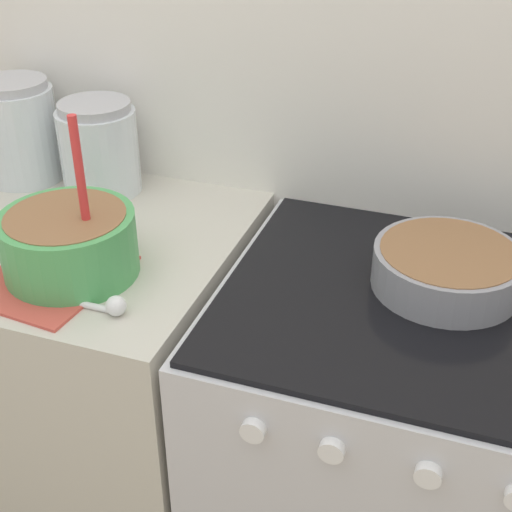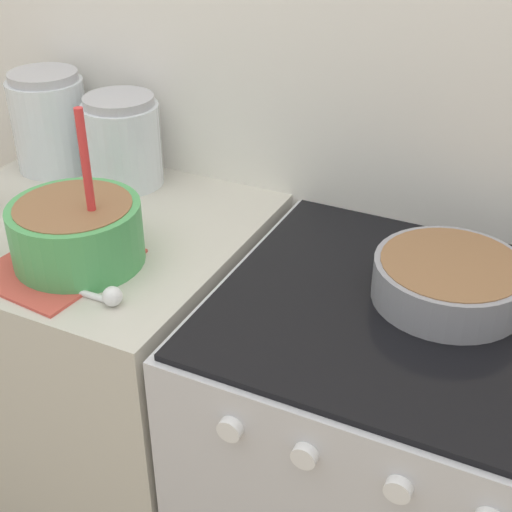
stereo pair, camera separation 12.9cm
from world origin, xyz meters
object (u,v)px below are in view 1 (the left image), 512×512
object	(u,v)px
stove	(392,478)
storage_jar_middle	(100,154)
storage_jar_left	(20,137)
mixing_bowl	(69,240)
baking_pan	(447,268)

from	to	relation	value
stove	storage_jar_middle	xyz separation A→B (m)	(-0.75, 0.21, 0.55)
storage_jar_left	storage_jar_middle	size ratio (longest dim) A/B	1.13
mixing_bowl	storage_jar_left	xyz separation A→B (m)	(-0.33, 0.33, 0.03)
mixing_bowl	storage_jar_middle	xyz separation A→B (m)	(-0.12, 0.33, 0.02)
stove	baking_pan	xyz separation A→B (m)	(0.04, 0.06, 0.50)
mixing_bowl	storage_jar_left	size ratio (longest dim) A/B	1.33
stove	baking_pan	bearing A→B (deg)	54.56
mixing_bowl	baking_pan	bearing A→B (deg)	15.22
baking_pan	storage_jar_middle	distance (m)	0.80
baking_pan	storage_jar_left	size ratio (longest dim) A/B	1.13
storage_jar_left	storage_jar_middle	xyz separation A→B (m)	(0.21, -0.00, -0.01)
stove	mixing_bowl	xyz separation A→B (m)	(-0.62, -0.12, 0.53)
baking_pan	storage_jar_left	distance (m)	1.01
stove	mixing_bowl	size ratio (longest dim) A/B	2.92
mixing_bowl	storage_jar_left	bearing A→B (deg)	134.95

